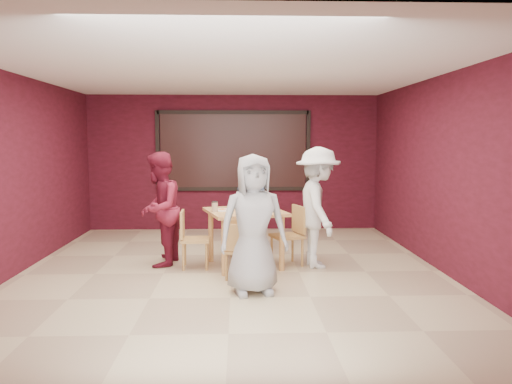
{
  "coord_description": "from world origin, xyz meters",
  "views": [
    {
      "loc": [
        0.1,
        -6.92,
        1.88
      ],
      "look_at": [
        0.36,
        0.38,
        1.11
      ],
      "focal_mm": 35.0,
      "sensor_mm": 36.0,
      "label": 1
    }
  ],
  "objects_px": {
    "diner_left": "(159,209)",
    "diner_back": "(252,204)",
    "chair_front": "(239,248)",
    "chair_back": "(240,224)",
    "chair_right": "(292,232)",
    "dining_table": "(245,218)",
    "diner_right": "(318,207)",
    "chair_left": "(190,236)",
    "diner_front": "(253,224)"
  },
  "relations": [
    {
      "from": "dining_table",
      "to": "chair_right",
      "type": "bearing_deg",
      "value": 4.37
    },
    {
      "from": "chair_left",
      "to": "diner_back",
      "type": "xyz_separation_m",
      "value": [
        0.95,
        1.29,
        0.3
      ]
    },
    {
      "from": "chair_back",
      "to": "diner_front",
      "type": "height_order",
      "value": "diner_front"
    },
    {
      "from": "chair_left",
      "to": "diner_right",
      "type": "distance_m",
      "value": 1.92
    },
    {
      "from": "chair_front",
      "to": "chair_left",
      "type": "height_order",
      "value": "chair_left"
    },
    {
      "from": "diner_left",
      "to": "chair_front",
      "type": "bearing_deg",
      "value": 61.71
    },
    {
      "from": "chair_left",
      "to": "diner_right",
      "type": "height_order",
      "value": "diner_right"
    },
    {
      "from": "chair_left",
      "to": "diner_back",
      "type": "height_order",
      "value": "diner_back"
    },
    {
      "from": "chair_back",
      "to": "chair_front",
      "type": "bearing_deg",
      "value": -90.46
    },
    {
      "from": "chair_front",
      "to": "diner_right",
      "type": "xyz_separation_m",
      "value": [
        1.17,
        0.67,
        0.45
      ]
    },
    {
      "from": "chair_right",
      "to": "chair_back",
      "type": "bearing_deg",
      "value": 136.45
    },
    {
      "from": "dining_table",
      "to": "chair_back",
      "type": "bearing_deg",
      "value": 95.6
    },
    {
      "from": "chair_left",
      "to": "diner_back",
      "type": "bearing_deg",
      "value": 53.65
    },
    {
      "from": "dining_table",
      "to": "diner_right",
      "type": "distance_m",
      "value": 1.09
    },
    {
      "from": "diner_back",
      "to": "chair_left",
      "type": "bearing_deg",
      "value": 75.57
    },
    {
      "from": "chair_back",
      "to": "diner_front",
      "type": "relative_size",
      "value": 0.51
    },
    {
      "from": "diner_right",
      "to": "chair_back",
      "type": "bearing_deg",
      "value": 49.2
    },
    {
      "from": "chair_left",
      "to": "diner_left",
      "type": "distance_m",
      "value": 0.63
    },
    {
      "from": "diner_front",
      "to": "diner_back",
      "type": "distance_m",
      "value": 2.53
    },
    {
      "from": "dining_table",
      "to": "chair_right",
      "type": "xyz_separation_m",
      "value": [
        0.7,
        0.05,
        -0.23
      ]
    },
    {
      "from": "dining_table",
      "to": "diner_front",
      "type": "distance_m",
      "value": 1.33
    },
    {
      "from": "chair_back",
      "to": "diner_left",
      "type": "relative_size",
      "value": 0.52
    },
    {
      "from": "dining_table",
      "to": "chair_back",
      "type": "height_order",
      "value": "dining_table"
    },
    {
      "from": "chair_right",
      "to": "diner_back",
      "type": "bearing_deg",
      "value": 115.85
    },
    {
      "from": "chair_right",
      "to": "diner_left",
      "type": "xyz_separation_m",
      "value": [
        -1.98,
        0.05,
        0.35
      ]
    },
    {
      "from": "chair_front",
      "to": "chair_left",
      "type": "bearing_deg",
      "value": 137.4
    },
    {
      "from": "diner_back",
      "to": "diner_right",
      "type": "bearing_deg",
      "value": 148.09
    },
    {
      "from": "chair_front",
      "to": "chair_back",
      "type": "distance_m",
      "value": 1.54
    },
    {
      "from": "chair_back",
      "to": "diner_back",
      "type": "height_order",
      "value": "diner_back"
    },
    {
      "from": "dining_table",
      "to": "diner_back",
      "type": "bearing_deg",
      "value": 83.07
    },
    {
      "from": "dining_table",
      "to": "diner_back",
      "type": "distance_m",
      "value": 1.21
    },
    {
      "from": "diner_left",
      "to": "diner_back",
      "type": "bearing_deg",
      "value": 134.81
    },
    {
      "from": "chair_right",
      "to": "diner_right",
      "type": "height_order",
      "value": "diner_right"
    },
    {
      "from": "chair_right",
      "to": "chair_front",
      "type": "bearing_deg",
      "value": -134.8
    },
    {
      "from": "chair_back",
      "to": "chair_right",
      "type": "relative_size",
      "value": 0.98
    },
    {
      "from": "chair_right",
      "to": "diner_left",
      "type": "distance_m",
      "value": 2.01
    },
    {
      "from": "chair_front",
      "to": "diner_right",
      "type": "bearing_deg",
      "value": 29.87
    },
    {
      "from": "chair_left",
      "to": "diner_front",
      "type": "distance_m",
      "value": 1.57
    },
    {
      "from": "diner_back",
      "to": "chair_right",
      "type": "bearing_deg",
      "value": 137.76
    },
    {
      "from": "diner_front",
      "to": "diner_back",
      "type": "xyz_separation_m",
      "value": [
        0.06,
        2.53,
        -0.07
      ]
    },
    {
      "from": "chair_front",
      "to": "diner_back",
      "type": "relative_size",
      "value": 0.49
    },
    {
      "from": "diner_back",
      "to": "diner_left",
      "type": "distance_m",
      "value": 1.8
    },
    {
      "from": "diner_front",
      "to": "chair_left",
      "type": "bearing_deg",
      "value": 114.71
    },
    {
      "from": "chair_left",
      "to": "diner_back",
      "type": "relative_size",
      "value": 0.54
    },
    {
      "from": "chair_front",
      "to": "chair_left",
      "type": "relative_size",
      "value": 0.91
    },
    {
      "from": "diner_front",
      "to": "chair_back",
      "type": "bearing_deg",
      "value": 83.49
    },
    {
      "from": "dining_table",
      "to": "chair_back",
      "type": "distance_m",
      "value": 0.83
    },
    {
      "from": "diner_front",
      "to": "diner_left",
      "type": "distance_m",
      "value": 1.97
    },
    {
      "from": "chair_back",
      "to": "diner_back",
      "type": "distance_m",
      "value": 0.55
    },
    {
      "from": "chair_right",
      "to": "diner_right",
      "type": "relative_size",
      "value": 0.5
    }
  ]
}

